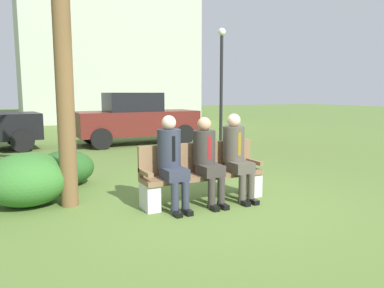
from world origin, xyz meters
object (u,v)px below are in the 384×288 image
at_px(seated_man_middle, 207,156).
at_px(seated_man_right, 236,152).
at_px(parked_car_far, 136,119).
at_px(shrub_mid_lawn, 66,168).
at_px(building_backdrop, 101,32).
at_px(shrub_near_bench, 27,179).
at_px(park_bench, 202,174).
at_px(seated_man_left, 171,157).
at_px(street_lamp, 221,75).

bearing_deg(seated_man_middle, seated_man_right, 0.40).
height_order(seated_man_right, parked_car_far, parked_car_far).
height_order(shrub_mid_lawn, parked_car_far, parked_car_far).
distance_m(seated_man_right, shrub_mid_lawn, 3.14).
relative_size(shrub_mid_lawn, building_backdrop, 0.09).
relative_size(shrub_near_bench, parked_car_far, 0.32).
bearing_deg(park_bench, seated_man_left, -167.80).
bearing_deg(park_bench, shrub_mid_lawn, 131.43).
height_order(park_bench, street_lamp, street_lamp).
distance_m(shrub_near_bench, parked_car_far, 6.78).
bearing_deg(shrub_near_bench, seated_man_left, -30.16).
bearing_deg(seated_man_left, seated_man_right, -0.01).
xyz_separation_m(seated_man_middle, seated_man_right, (0.53, 0.00, 0.02)).
xyz_separation_m(seated_man_left, shrub_near_bench, (-1.86, 1.08, -0.36)).
height_order(seated_man_left, shrub_near_bench, seated_man_left).
bearing_deg(seated_man_left, parked_car_far, 76.07).
xyz_separation_m(shrub_near_bench, shrub_mid_lawn, (0.67, 1.02, -0.08)).
xyz_separation_m(parked_car_far, street_lamp, (2.34, -1.51, 1.40)).
height_order(seated_man_right, street_lamp, street_lamp).
relative_size(seated_man_left, building_backdrop, 0.12).
relative_size(seated_man_left, seated_man_middle, 1.03).
relative_size(parked_car_far, street_lamp, 1.06).
height_order(parked_car_far, street_lamp, street_lamp).
height_order(seated_man_left, seated_man_right, seated_man_left).
distance_m(seated_man_left, parked_car_far, 7.04).
bearing_deg(parked_car_far, shrub_mid_lawn, -121.31).
xyz_separation_m(seated_man_middle, shrub_mid_lawn, (-1.76, 2.11, -0.41)).
bearing_deg(building_backdrop, shrub_mid_lawn, -105.32).
height_order(seated_man_left, building_backdrop, building_backdrop).
bearing_deg(parked_car_far, seated_man_right, -94.92).
relative_size(seated_man_middle, parked_car_far, 0.33).
bearing_deg(seated_man_middle, shrub_near_bench, 156.02).
xyz_separation_m(park_bench, seated_man_middle, (0.02, -0.13, 0.31)).
bearing_deg(building_backdrop, street_lamp, -88.66).
bearing_deg(seated_man_left, building_backdrop, 79.50).
bearing_deg(street_lamp, seated_man_middle, -122.94).
distance_m(park_bench, seated_man_left, 0.66).
height_order(park_bench, building_backdrop, building_backdrop).
bearing_deg(shrub_mid_lawn, shrub_near_bench, -123.44).
height_order(park_bench, seated_man_right, seated_man_right).
relative_size(shrub_near_bench, street_lamp, 0.34).
bearing_deg(parked_car_far, street_lamp, -32.92).
xyz_separation_m(seated_man_middle, parked_car_far, (1.12, 6.84, 0.11)).
bearing_deg(street_lamp, park_bench, -123.69).
height_order(shrub_near_bench, parked_car_far, parked_car_far).
xyz_separation_m(park_bench, shrub_mid_lawn, (-1.75, 1.98, -0.11)).
distance_m(seated_man_left, shrub_near_bench, 2.18).
height_order(shrub_near_bench, street_lamp, street_lamp).
bearing_deg(seated_man_middle, street_lamp, 57.06).
distance_m(shrub_mid_lawn, street_lamp, 6.43).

